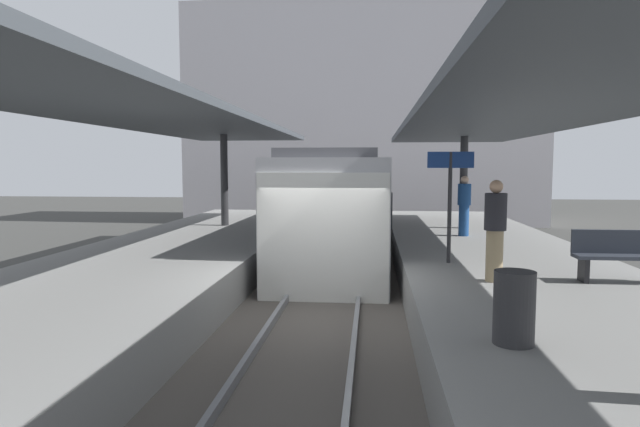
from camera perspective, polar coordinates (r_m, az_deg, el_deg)
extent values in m
plane|color=#383835|center=(9.91, -0.37, -12.16)|extent=(80.00, 80.00, 0.00)
cube|color=gray|center=(10.83, -21.03, -8.26)|extent=(4.40, 28.00, 1.00)
cube|color=gray|center=(10.12, 21.85, -9.21)|extent=(4.40, 28.00, 1.00)
cube|color=#4C4742|center=(9.88, -0.37, -11.60)|extent=(3.20, 28.00, 0.20)
cube|color=slate|center=(9.93, -4.58, -10.51)|extent=(0.08, 28.00, 0.14)
cube|color=slate|center=(9.78, 3.90, -10.74)|extent=(0.08, 28.00, 0.14)
cube|color=#ADADB2|center=(15.85, 1.99, 0.40)|extent=(2.70, 10.25, 2.90)
cube|color=silver|center=(10.75, 0.28, -2.60)|extent=(2.65, 0.08, 2.60)
cube|color=black|center=(15.96, -2.93, 1.69)|extent=(0.04, 9.43, 0.76)
cube|color=black|center=(15.80, 6.96, 1.63)|extent=(0.04, 9.43, 0.76)
cube|color=#515156|center=(15.80, 2.00, 6.02)|extent=(2.16, 9.74, 0.20)
cylinder|color=#333335|center=(17.77, -10.08, 3.48)|extent=(0.24, 0.24, 2.94)
cube|color=#3D4247|center=(11.87, -18.51, 10.07)|extent=(4.18, 21.00, 0.16)
cylinder|color=#333335|center=(17.35, 14.92, 3.19)|extent=(0.24, 0.24, 2.84)
cube|color=#3D4247|center=(11.22, 20.40, 9.82)|extent=(4.18, 21.00, 0.16)
cube|color=black|center=(10.05, 26.08, -5.38)|extent=(0.08, 0.32, 0.40)
cube|color=#2D333D|center=(10.22, 29.02, -4.02)|extent=(1.40, 0.40, 0.06)
cube|color=#2D333D|center=(10.36, 28.68, -2.62)|extent=(1.40, 0.06, 0.40)
cylinder|color=#262628|center=(11.00, 13.53, 0.58)|extent=(0.08, 0.08, 2.20)
cube|color=navy|center=(10.97, 13.63, 5.53)|extent=(0.90, 0.06, 0.32)
cylinder|color=#2D2D30|center=(6.28, 19.82, -9.35)|extent=(0.44, 0.44, 0.80)
cylinder|color=navy|center=(15.44, 14.95, -0.72)|extent=(0.28, 0.28, 0.85)
cylinder|color=navy|center=(15.38, 15.01, 1.96)|extent=(0.36, 0.36, 0.59)
sphere|color=beige|center=(15.37, 15.04, 3.46)|extent=(0.22, 0.22, 0.22)
cylinder|color=#998460|center=(9.49, 17.94, -4.28)|extent=(0.28, 0.28, 0.86)
cylinder|color=#232328|center=(9.40, 18.06, 0.18)|extent=(0.36, 0.36, 0.61)
sphere|color=tan|center=(9.38, 18.13, 2.72)|extent=(0.22, 0.22, 0.22)
cube|color=#B7B2B7|center=(29.53, 4.55, 10.01)|extent=(18.00, 6.00, 11.00)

